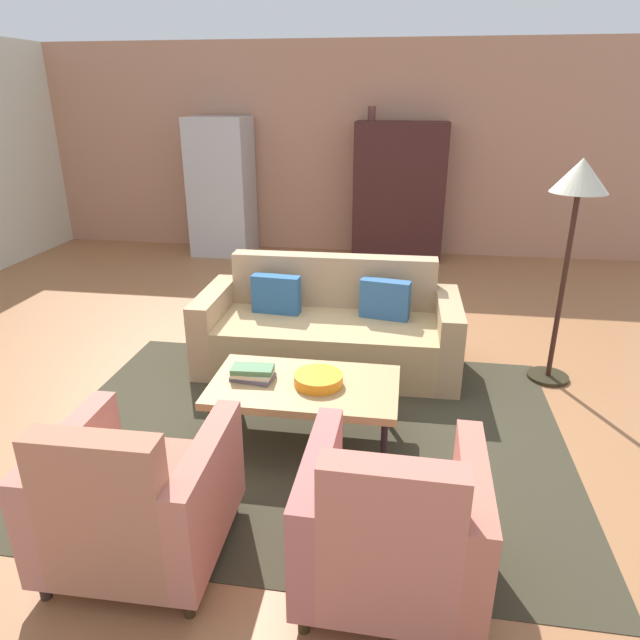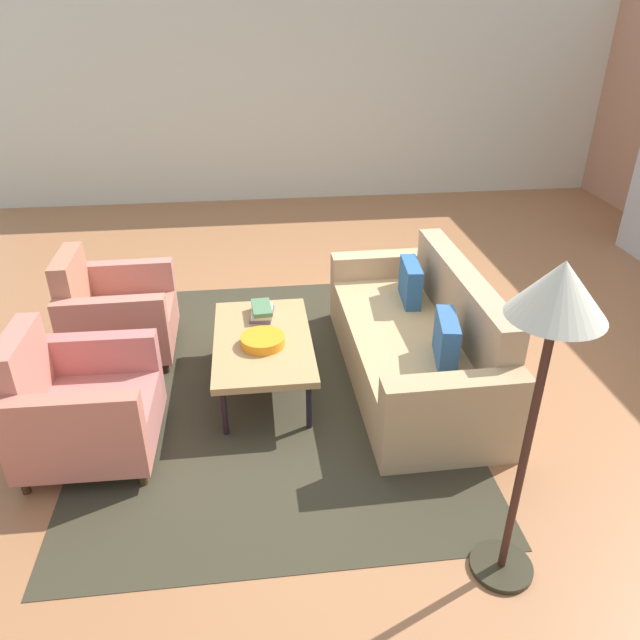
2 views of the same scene
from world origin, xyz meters
TOP-DOWN VIEW (x-y plane):
  - ground_plane at (0.00, 0.00)m, footprint 10.45×10.45m
  - wall_left at (-4.35, 0.00)m, footprint 0.12×8.45m
  - area_rug at (0.30, -0.70)m, footprint 3.40×2.60m
  - couch at (0.30, 0.43)m, footprint 2.11×0.93m
  - coffee_table at (0.30, -0.75)m, footprint 1.20×0.70m
  - armchair_left at (-0.30, -1.92)m, footprint 0.81×0.81m
  - armchair_right at (0.90, -1.92)m, footprint 0.81×0.81m
  - fruit_bowl at (0.39, -0.75)m, footprint 0.31×0.31m
  - book_stack at (-0.04, -0.75)m, footprint 0.29×0.20m
  - floor_lamp at (2.08, 0.39)m, footprint 0.40×0.40m

SIDE VIEW (x-z plane):
  - ground_plane at x=0.00m, z-range 0.00..0.00m
  - area_rug at x=0.30m, z-range 0.00..0.01m
  - couch at x=0.30m, z-range -0.14..0.72m
  - armchair_left at x=-0.30m, z-range -0.10..0.78m
  - armchair_right at x=0.90m, z-range -0.10..0.78m
  - coffee_table at x=0.30m, z-range 0.17..0.58m
  - fruit_bowl at x=0.39m, z-range 0.41..0.48m
  - book_stack at x=-0.04m, z-range 0.41..0.50m
  - wall_left at x=-4.35m, z-range 0.00..2.80m
  - floor_lamp at x=2.08m, z-range 0.58..2.30m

